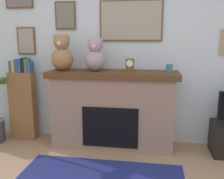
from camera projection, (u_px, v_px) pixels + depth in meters
The scene contains 7 objects.
back_wall at pixel (123, 50), 3.58m from camera, with size 5.20×0.15×2.60m.
fireplace at pixel (113, 109), 3.45m from camera, with size 1.72×0.55×1.04m.
bookshelf at pixel (23, 102), 3.70m from camera, with size 0.36×0.16×1.20m.
candle_jar at pixel (169, 68), 3.21m from camera, with size 0.08×0.08×0.11m, color teal.
mantel_clock at pixel (130, 65), 3.28m from camera, with size 0.11×0.08×0.17m.
teddy_bear_grey at pixel (62, 54), 3.40m from camera, with size 0.30×0.30×0.48m.
teddy_bear_tan at pixel (95, 56), 3.33m from camera, with size 0.27×0.27×0.44m.
Camera 1 is at (0.41, -1.60, 1.47)m, focal length 40.78 mm.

